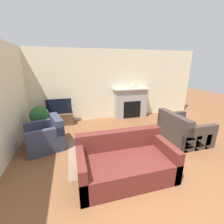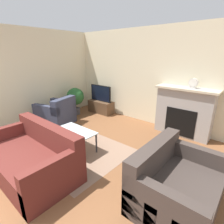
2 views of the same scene
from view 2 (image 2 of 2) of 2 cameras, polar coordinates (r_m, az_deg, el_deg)
wall_back at (r=5.25m, az=11.50°, el=11.10°), size 8.24×0.06×2.70m
wall_left at (r=5.73m, az=-25.20°, el=10.34°), size 0.06×7.29×2.70m
area_rug at (r=4.00m, az=-11.75°, el=-11.92°), size 2.12×1.75×0.00m
fireplace at (r=4.73m, az=22.42°, el=0.38°), size 1.45×0.44×1.23m
tv_stand at (r=6.18m, az=-3.61°, el=1.74°), size 0.93×0.40×0.42m
tv at (r=6.05m, az=-3.72°, el=6.12°), size 0.87×0.06×0.55m
couch_sectional at (r=3.43m, az=-24.62°, el=-13.49°), size 1.82×0.99×0.82m
couch_loveseat at (r=2.75m, az=19.82°, el=-21.50°), size 0.96×1.30×0.82m
armchair_by_window at (r=5.40m, az=-17.58°, el=-0.72°), size 1.07×1.06×0.82m
coffee_table at (r=3.81m, az=-12.27°, el=-6.79°), size 0.92×0.55×0.45m
potted_plant at (r=6.03m, az=-11.87°, el=4.63°), size 0.57×0.57×0.91m
mantel_clock at (r=4.54m, az=25.04°, el=8.57°), size 0.20×0.07×0.23m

